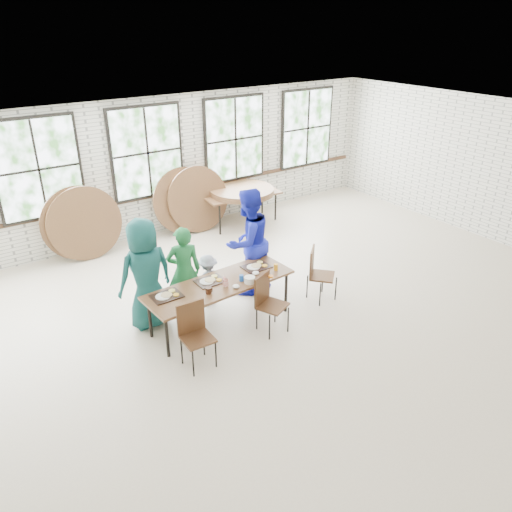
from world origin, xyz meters
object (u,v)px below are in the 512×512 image
at_px(chair_near_left, 194,329).
at_px(storage_table, 242,196).
at_px(dining_table, 220,286).
at_px(chair_near_right, 267,298).

xyz_separation_m(chair_near_left, storage_table, (3.46, 4.03, 0.13)).
height_order(dining_table, storage_table, same).
distance_m(chair_near_left, storage_table, 5.31).
bearing_deg(storage_table, chair_near_left, -125.61).
bearing_deg(storage_table, dining_table, -122.97).
bearing_deg(chair_near_right, dining_table, 109.62).
xyz_separation_m(dining_table, storage_table, (2.65, 3.39, -0.00)).
distance_m(chair_near_left, chair_near_right, 1.33).
bearing_deg(chair_near_left, chair_near_right, 6.61).
relative_size(chair_near_right, storage_table, 0.51).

